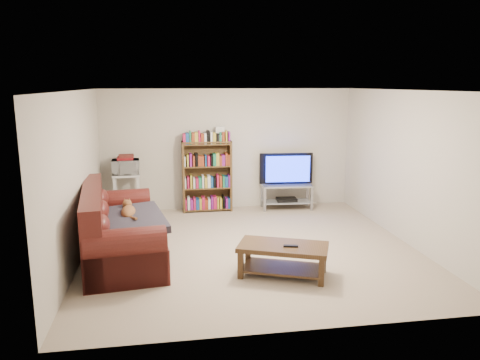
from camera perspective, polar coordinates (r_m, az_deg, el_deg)
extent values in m
plane|color=tan|center=(7.30, 1.29, -8.32)|extent=(5.00, 5.00, 0.00)
plane|color=white|center=(6.86, 1.38, 10.87)|extent=(5.00, 5.00, 0.00)
plane|color=beige|center=(9.42, -1.44, 3.78)|extent=(5.00, 0.00, 5.00)
plane|color=beige|center=(4.61, 7.00, -4.76)|extent=(5.00, 0.00, 5.00)
plane|color=beige|center=(6.98, -19.28, 0.31)|extent=(0.00, 5.00, 5.00)
plane|color=beige|center=(7.83, 19.64, 1.46)|extent=(0.00, 5.00, 5.00)
cube|color=#4D1713|center=(7.11, -14.08, -7.26)|extent=(1.34, 2.54, 0.46)
cube|color=#4D1713|center=(7.02, -17.43, -5.15)|extent=(0.55, 2.45, 1.02)
cube|color=#4D1713|center=(6.06, -13.68, -10.01)|extent=(1.02, 0.36, 0.58)
cube|color=#4D1713|center=(8.14, -14.42, -4.41)|extent=(1.02, 0.36, 0.58)
cube|color=#2D2934|center=(6.85, -13.34, -4.78)|extent=(1.17, 1.38, 0.20)
cube|color=#3B2614|center=(6.23, 5.28, -8.14)|extent=(1.29, 0.98, 0.06)
cube|color=#3B2614|center=(6.33, 5.23, -10.62)|extent=(1.16, 0.88, 0.03)
cube|color=#3B2614|center=(6.18, 0.08, -10.34)|extent=(0.09, 0.09, 0.36)
cube|color=#3B2614|center=(6.05, 9.91, -11.04)|extent=(0.09, 0.09, 0.36)
cube|color=#3B2614|center=(6.60, 1.00, -8.88)|extent=(0.09, 0.09, 0.36)
cube|color=#3B2614|center=(6.47, 10.16, -9.48)|extent=(0.09, 0.09, 0.36)
cube|color=black|center=(6.15, 6.20, -8.00)|extent=(0.20, 0.10, 0.02)
cube|color=#999EA3|center=(9.46, 5.72, -0.63)|extent=(1.03, 0.52, 0.03)
cube|color=#999EA3|center=(9.54, 5.67, -2.61)|extent=(0.98, 0.50, 0.02)
cube|color=gray|center=(9.25, 3.04, -2.38)|extent=(0.05, 0.05, 0.50)
cube|color=gray|center=(9.43, 8.73, -2.23)|extent=(0.05, 0.05, 0.50)
cube|color=gray|center=(9.63, 2.71, -1.81)|extent=(0.05, 0.05, 0.50)
cube|color=gray|center=(9.80, 8.19, -1.68)|extent=(0.05, 0.05, 0.50)
imported|color=black|center=(9.40, 5.76, 1.31)|extent=(1.09, 0.22, 0.62)
cube|color=black|center=(9.53, 5.68, -2.38)|extent=(0.42, 0.31, 0.06)
cube|color=#4D361A|center=(9.22, -6.92, 0.36)|extent=(0.04, 0.30, 1.40)
cube|color=#4D361A|center=(9.30, -1.19, 0.55)|extent=(0.04, 0.30, 1.40)
cube|color=#4D361A|center=(9.14, -4.10, 4.67)|extent=(0.97, 0.31, 0.03)
cube|color=maroon|center=(9.12, -5.46, 4.95)|extent=(0.28, 0.22, 0.08)
cube|color=silver|center=(9.12, -13.71, 0.59)|extent=(0.52, 0.39, 0.04)
cube|color=silver|center=(9.22, -13.57, -2.42)|extent=(0.47, 0.35, 0.03)
cube|color=silver|center=(9.08, -14.97, -2.16)|extent=(0.05, 0.05, 0.77)
cube|color=silver|center=(9.06, -12.27, -2.06)|extent=(0.05, 0.05, 0.77)
cube|color=silver|center=(9.36, -14.87, -1.74)|extent=(0.05, 0.05, 0.77)
cube|color=silver|center=(9.34, -12.25, -1.64)|extent=(0.05, 0.05, 0.77)
imported|color=silver|center=(9.09, -13.76, 1.57)|extent=(0.51, 0.36, 0.28)
cube|color=maroon|center=(9.06, -13.81, 2.59)|extent=(0.31, 0.27, 0.05)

